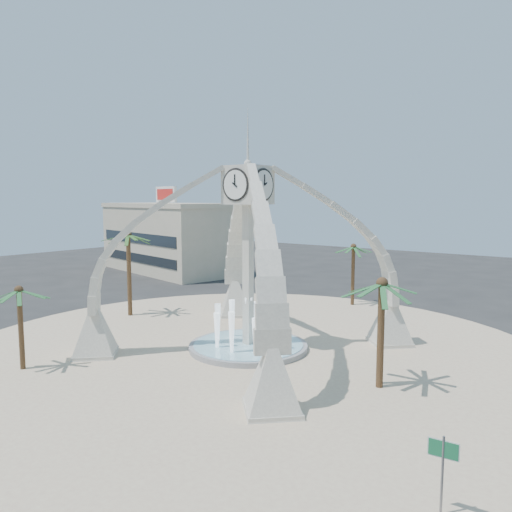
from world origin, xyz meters
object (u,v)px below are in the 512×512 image
Objects in this scene: street_sign at (443,459)px; palm_north at (353,247)px; palm_east at (382,285)px; palm_south at (19,291)px; clock_tower at (248,255)px; palm_west at (128,236)px; fountain at (248,346)px.

palm_north is at bearing 115.90° from street_sign.
street_sign is at bearing -56.20° from palm_east.
palm_south is at bearing -150.50° from palm_east.
palm_east is at bearing -6.12° from clock_tower.
palm_west is at bearing 153.24° from street_sign.
palm_north is at bearing 75.72° from palm_south.
clock_tower is at bearing -90.00° from fountain.
palm_north is 29.54m from palm_south.
palm_south is 2.02× the size of street_sign.
fountain is 11.28m from palm_east.
palm_east is (9.87, -1.06, -0.84)m from clock_tower.
palm_east reaches higher than street_sign.
clock_tower reaches higher than palm_south.
palm_north is 2.35× the size of street_sign.
street_sign is (6.10, -9.12, -3.72)m from palm_east.
palm_east is at bearing -6.12° from fountain.
palm_east is 21.32m from palm_north.
street_sign is at bearing -32.49° from clock_tower.
street_sign is (15.98, -10.18, 1.64)m from fountain.
palm_north is 1.16× the size of palm_south.
fountain is at bearing -86.84° from palm_north.
palm_north is (-0.96, 17.31, 5.29)m from fountain.
palm_east is 0.83× the size of palm_west.
fountain is 1.02× the size of palm_west.
clock_tower reaches higher than street_sign.
clock_tower is 2.24× the size of fountain.
street_sign is at bearing -58.36° from palm_north.
palm_east is at bearing -5.99° from palm_west.
palm_north is (-10.83, 18.37, -0.07)m from palm_east.
clock_tower is at bearing 53.92° from palm_south.
palm_north reaches higher than palm_south.
palm_east reaches higher than palm_south.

